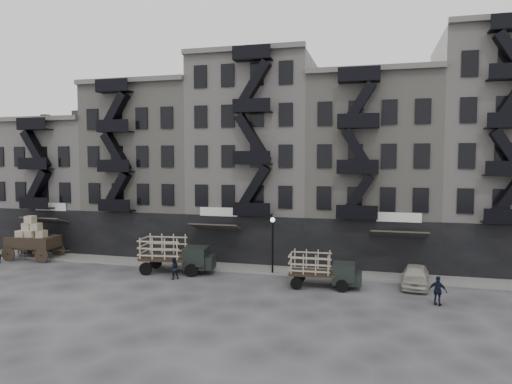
% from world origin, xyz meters
% --- Properties ---
extents(ground, '(140.00, 140.00, 0.00)m').
position_xyz_m(ground, '(0.00, 0.00, 0.00)').
color(ground, '#38383A').
rests_on(ground, ground).
extents(sidewalk, '(55.00, 2.50, 0.15)m').
position_xyz_m(sidewalk, '(0.00, 3.75, 0.07)').
color(sidewalk, slate).
rests_on(sidewalk, ground).
extents(building_west, '(10.00, 11.35, 13.20)m').
position_xyz_m(building_west, '(-20.00, 9.83, 6.00)').
color(building_west, '#A7A199').
rests_on(building_west, ground).
extents(building_midwest, '(10.00, 11.35, 16.20)m').
position_xyz_m(building_midwest, '(-10.00, 9.83, 7.50)').
color(building_midwest, gray).
rests_on(building_midwest, ground).
extents(building_center, '(10.00, 11.35, 18.20)m').
position_xyz_m(building_center, '(-0.00, 9.82, 8.50)').
color(building_center, '#A7A199').
rests_on(building_center, ground).
extents(building_mideast, '(10.00, 11.35, 16.20)m').
position_xyz_m(building_mideast, '(10.00, 9.83, 7.50)').
color(building_mideast, gray).
rests_on(building_mideast, ground).
extents(building_east, '(10.00, 11.35, 19.20)m').
position_xyz_m(building_east, '(20.00, 9.82, 9.00)').
color(building_east, '#A7A199').
rests_on(building_east, ground).
extents(lamp_post, '(0.36, 0.36, 4.28)m').
position_xyz_m(lamp_post, '(3.00, 2.60, 2.78)').
color(lamp_post, black).
rests_on(lamp_post, ground).
extents(horse, '(2.16, 1.56, 1.66)m').
position_xyz_m(horse, '(-19.35, 2.60, 0.83)').
color(horse, beige).
rests_on(horse, ground).
extents(wagon, '(4.52, 2.63, 3.70)m').
position_xyz_m(wagon, '(-18.12, 2.61, 2.11)').
color(wagon, black).
rests_on(wagon, ground).
extents(stake_truck_west, '(5.73, 2.82, 2.78)m').
position_xyz_m(stake_truck_west, '(-4.25, 1.36, 1.59)').
color(stake_truck_west, black).
rests_on(stake_truck_west, ground).
extents(stake_truck_east, '(4.78, 2.10, 2.37)m').
position_xyz_m(stake_truck_east, '(6.98, 0.16, 1.35)').
color(stake_truck_east, black).
rests_on(stake_truck_east, ground).
extents(car_east, '(2.20, 4.44, 1.46)m').
position_xyz_m(car_east, '(13.00, 1.89, 0.73)').
color(car_east, '#B0AA9E').
rests_on(car_east, ground).
extents(pedestrian_mid, '(0.96, 0.94, 1.56)m').
position_xyz_m(pedestrian_mid, '(-3.57, -0.42, 0.78)').
color(pedestrian_mid, black).
rests_on(pedestrian_mid, ground).
extents(policeman, '(1.10, 0.81, 1.74)m').
position_xyz_m(policeman, '(13.93, -1.98, 0.87)').
color(policeman, black).
rests_on(policeman, ground).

